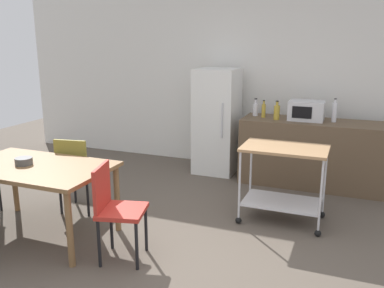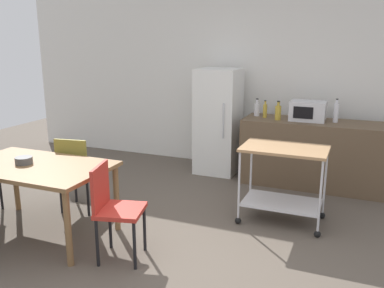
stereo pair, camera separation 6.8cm
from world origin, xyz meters
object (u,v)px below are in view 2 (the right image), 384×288
chair_red (113,205)px  refrigerator (218,121)px  chair_olive (77,169)px  kitchen_cart (283,172)px  bottle_soy_sauce (336,112)px  fruit_bowl (24,160)px  microwave (308,111)px  bottle_soda (278,112)px  bottle_sesame_oil (257,109)px  dining_table (35,172)px  bottle_vinegar (265,110)px

chair_red → refrigerator: size_ratio=0.57×
chair_olive → kitchen_cart: size_ratio=0.98×
bottle_soy_sauce → fruit_bowl: 3.84m
microwave → fruit_bowl: size_ratio=2.70×
bottle_soda → microwave: size_ratio=0.56×
refrigerator → bottle_sesame_oil: refrigerator is taller
fruit_bowl → refrigerator: bearing=67.3°
dining_table → bottle_soda: (1.93, 2.51, 0.33)m
refrigerator → bottle_soda: bearing=-11.5°
kitchen_cart → chair_red: bearing=-132.6°
chair_red → refrigerator: refrigerator is taller
fruit_bowl → bottle_sesame_oil: bearing=57.6°
chair_olive → bottle_sesame_oil: size_ratio=3.59×
chair_olive → kitchen_cart: 2.33m
chair_olive → kitchen_cart: bearing=-173.9°
chair_red → fruit_bowl: 1.14m
microwave → fruit_bowl: bearing=-132.7°
kitchen_cart → bottle_soda: bearing=104.6°
bottle_soy_sauce → refrigerator: bearing=177.3°
bottle_sesame_oil → bottle_vinegar: (0.13, -0.08, 0.00)m
bottle_soda → bottle_soy_sauce: bearing=8.3°
bottle_vinegar → bottle_soy_sauce: size_ratio=0.77×
bottle_vinegar → microwave: 0.58m
chair_red → bottle_vinegar: bottle_vinegar is taller
dining_table → chair_red: (0.99, -0.12, -0.15)m
chair_olive → bottle_soda: bottle_soda is taller
chair_olive → chair_red: bearing=133.0°
refrigerator → bottle_sesame_oil: bearing=-1.2°
bottle_sesame_oil → microwave: 0.72m
chair_olive → bottle_soy_sauce: 3.35m
chair_red → bottle_vinegar: bearing=-29.4°
chair_olive → bottle_vinegar: bearing=-140.7°
bottle_vinegar → kitchen_cart: bearing=-68.6°
chair_olive → bottle_soy_sauce: bearing=-152.8°
bottle_soda → microwave: 0.39m
chair_olive → refrigerator: bearing=-125.6°
bottle_soda → kitchen_cart: bearing=-75.4°
dining_table → fruit_bowl: 0.16m
microwave → fruit_bowl: 3.59m
chair_olive → bottle_soy_sauce: (2.66, 1.97, 0.52)m
kitchen_cart → bottle_soda: (-0.32, 1.25, 0.43)m
dining_table → bottle_soy_sauce: (2.67, 2.61, 0.36)m
dining_table → microwave: size_ratio=3.26×
bottle_vinegar → refrigerator: bearing=172.4°
kitchen_cart → microwave: 1.43m
refrigerator → fruit_bowl: size_ratio=9.10×
kitchen_cart → bottle_vinegar: bottle_vinegar is taller
fruit_bowl → kitchen_cart: bearing=28.3°
kitchen_cart → microwave: (0.06, 1.35, 0.46)m
bottle_soy_sauce → fruit_bowl: bottle_soy_sauce is taller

